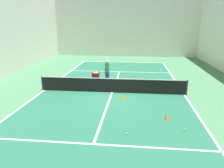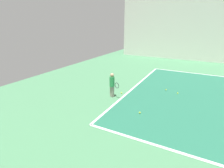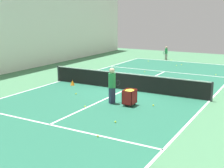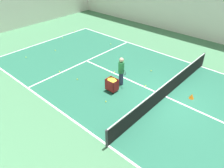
% 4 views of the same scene
% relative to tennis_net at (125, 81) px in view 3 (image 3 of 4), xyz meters
% --- Properties ---
extents(ground_plane, '(36.43, 36.43, 0.00)m').
position_rel_tennis_net_xyz_m(ground_plane, '(0.00, 0.00, -0.49)').
color(ground_plane, '#477F56').
extents(court_playing_area, '(9.08, 22.81, 0.00)m').
position_rel_tennis_net_xyz_m(court_playing_area, '(0.00, 0.00, -0.49)').
color(court_playing_area, '#23664C').
rests_on(court_playing_area, ground).
extents(line_baseline_near, '(9.08, 0.10, 0.00)m').
position_rel_tennis_net_xyz_m(line_baseline_near, '(0.00, -11.40, -0.49)').
color(line_baseline_near, white).
rests_on(line_baseline_near, ground).
extents(line_sideline_left, '(0.10, 22.81, 0.00)m').
position_rel_tennis_net_xyz_m(line_sideline_left, '(-4.54, 0.00, -0.49)').
color(line_sideline_left, white).
rests_on(line_sideline_left, ground).
extents(line_sideline_right, '(0.10, 22.81, 0.00)m').
position_rel_tennis_net_xyz_m(line_sideline_right, '(4.54, 0.00, -0.49)').
color(line_sideline_right, white).
rests_on(line_sideline_right, ground).
extents(line_service_near, '(9.08, 0.10, 0.00)m').
position_rel_tennis_net_xyz_m(line_service_near, '(0.00, -6.27, -0.49)').
color(line_service_near, white).
rests_on(line_service_near, ground).
extents(line_service_far, '(9.08, 0.10, 0.00)m').
position_rel_tennis_net_xyz_m(line_service_far, '(0.00, 6.27, -0.49)').
color(line_service_far, white).
rests_on(line_service_far, ground).
extents(line_centre_service, '(0.10, 12.55, 0.00)m').
position_rel_tennis_net_xyz_m(line_centre_service, '(0.00, 0.00, -0.49)').
color(line_centre_service, white).
rests_on(line_centre_service, ground).
extents(hall_enclosure_right, '(0.15, 32.73, 7.39)m').
position_rel_tennis_net_xyz_m(hall_enclosure_right, '(9.43, 0.00, 3.20)').
color(hall_enclosure_right, silver).
rests_on(hall_enclosure_right, ground).
extents(tennis_net, '(9.38, 0.10, 0.95)m').
position_rel_tennis_net_xyz_m(tennis_net, '(0.00, 0.00, 0.00)').
color(tennis_net, '#2D2D33').
rests_on(tennis_net, ground).
extents(player_near_baseline, '(0.31, 0.59, 1.21)m').
position_rel_tennis_net_xyz_m(player_near_baseline, '(1.95, -11.89, 0.20)').
color(player_near_baseline, gray).
rests_on(player_near_baseline, ground).
extents(coach_at_net, '(0.45, 0.69, 1.69)m').
position_rel_tennis_net_xyz_m(coach_at_net, '(-0.65, 2.60, 0.47)').
color(coach_at_net, '#2D3351').
rests_on(coach_at_net, ground).
extents(ball_cart, '(0.49, 0.62, 0.76)m').
position_rel_tennis_net_xyz_m(ball_cart, '(-1.52, 2.52, 0.04)').
color(ball_cart, maroon).
rests_on(ball_cart, ground).
extents(training_cone_0, '(0.27, 0.27, 0.28)m').
position_rel_tennis_net_xyz_m(training_cone_0, '(0.77, -1.09, -0.35)').
color(training_cone_0, orange).
rests_on(training_cone_0, ground).
extents(training_cone_1, '(0.25, 0.25, 0.31)m').
position_rel_tennis_net_xyz_m(training_cone_1, '(3.20, 0.51, -0.34)').
color(training_cone_1, orange).
rests_on(training_cone_1, ground).
extents(training_cone_2, '(0.20, 0.20, 0.31)m').
position_rel_tennis_net_xyz_m(training_cone_2, '(2.94, -3.81, -0.34)').
color(training_cone_2, orange).
rests_on(training_cone_2, ground).
extents(tennis_ball_1, '(0.07, 0.07, 0.07)m').
position_rel_tennis_net_xyz_m(tennis_ball_1, '(3.56, -4.82, -0.46)').
color(tennis_ball_1, yellow).
rests_on(tennis_ball_1, ground).
extents(tennis_ball_3, '(0.07, 0.07, 0.07)m').
position_rel_tennis_net_xyz_m(tennis_ball_3, '(0.05, -9.09, -0.46)').
color(tennis_ball_3, yellow).
rests_on(tennis_ball_3, ground).
extents(tennis_ball_4, '(0.07, 0.07, 0.07)m').
position_rel_tennis_net_xyz_m(tennis_ball_4, '(-2.50, 2.07, -0.46)').
color(tennis_ball_4, yellow).
rests_on(tennis_ball_4, ground).
extents(tennis_ball_5, '(0.07, 0.07, 0.07)m').
position_rel_tennis_net_xyz_m(tennis_ball_5, '(-0.17, -9.72, -0.46)').
color(tennis_ball_5, yellow).
rests_on(tennis_ball_5, ground).
extents(tennis_ball_6, '(0.07, 0.07, 0.07)m').
position_rel_tennis_net_xyz_m(tennis_ball_6, '(1.19, -5.38, -0.46)').
color(tennis_ball_6, yellow).
rests_on(tennis_ball_6, ground).
extents(tennis_ball_7, '(0.07, 0.07, 0.07)m').
position_rel_tennis_net_xyz_m(tennis_ball_7, '(-2.07, 4.85, -0.46)').
color(tennis_ball_7, yellow).
rests_on(tennis_ball_7, ground).
extents(tennis_ball_9, '(0.07, 0.07, 0.07)m').
position_rel_tennis_net_xyz_m(tennis_ball_9, '(-2.23, 6.39, -0.46)').
color(tennis_ball_9, yellow).
rests_on(tennis_ball_9, ground).
extents(tennis_ball_10, '(0.07, 0.07, 0.07)m').
position_rel_tennis_net_xyz_m(tennis_ball_10, '(-3.48, -6.74, -0.46)').
color(tennis_ball_10, yellow).
rests_on(tennis_ball_10, ground).
extents(tennis_ball_12, '(0.07, 0.07, 0.07)m').
position_rel_tennis_net_xyz_m(tennis_ball_12, '(0.09, 1.38, -0.46)').
color(tennis_ball_12, yellow).
rests_on(tennis_ball_12, ground).
extents(tennis_ball_13, '(0.07, 0.07, 0.07)m').
position_rel_tennis_net_xyz_m(tennis_ball_13, '(0.10, 3.75, -0.46)').
color(tennis_ball_13, yellow).
rests_on(tennis_ball_13, ground).
extents(tennis_ball_14, '(0.07, 0.07, 0.07)m').
position_rel_tennis_net_xyz_m(tennis_ball_14, '(1.78, 2.11, -0.46)').
color(tennis_ball_14, yellow).
rests_on(tennis_ball_14, ground).
extents(tennis_ball_15, '(0.07, 0.07, 0.07)m').
position_rel_tennis_net_xyz_m(tennis_ball_15, '(1.37, -11.65, -0.46)').
color(tennis_ball_15, yellow).
rests_on(tennis_ball_15, ground).
extents(tennis_ball_16, '(0.07, 0.07, 0.07)m').
position_rel_tennis_net_xyz_m(tennis_ball_16, '(2.92, -10.12, -0.46)').
color(tennis_ball_16, yellow).
rests_on(tennis_ball_16, ground).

